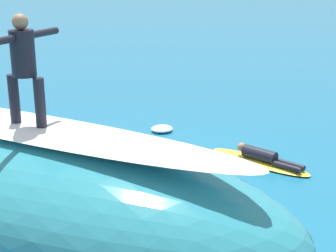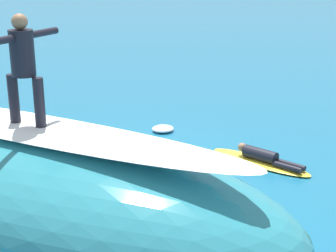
{
  "view_description": "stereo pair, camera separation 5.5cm",
  "coord_description": "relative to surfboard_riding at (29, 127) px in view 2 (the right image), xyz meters",
  "views": [
    {
      "loc": [
        -5.04,
        8.22,
        4.2
      ],
      "look_at": [
        -1.38,
        0.39,
        1.38
      ],
      "focal_mm": 56.24,
      "sensor_mm": 36.0,
      "label": 1
    },
    {
      "loc": [
        -5.09,
        8.2,
        4.2
      ],
      "look_at": [
        -1.38,
        0.39,
        1.38
      ],
      "focal_mm": 56.24,
      "sensor_mm": 36.0,
      "label": 2
    }
  ],
  "objects": [
    {
      "name": "surfboard_paddling",
      "position": [
        -2.06,
        -4.72,
        -1.88
      ],
      "size": [
        2.42,
        1.21,
        0.07
      ],
      "primitive_type": "ellipsoid",
      "rotation": [
        0.0,
        0.0,
        -0.28
      ],
      "color": "yellow",
      "rests_on": "ground_plane"
    },
    {
      "name": "foam_patch_mid",
      "position": [
        0.72,
        -5.75,
        -1.85
      ],
      "size": [
        0.74,
        0.75,
        0.14
      ],
      "primitive_type": "ellipsoid",
      "rotation": [
        0.0,
        0.0,
        0.8
      ],
      "color": "white",
      "rests_on": "ground_plane"
    },
    {
      "name": "wave_foam_lip",
      "position": [
        -0.08,
        0.0,
        0.0
      ],
      "size": [
        6.79,
        1.44,
        0.08
      ],
      "primitive_type": "ellipsoid",
      "rotation": [
        0.0,
        0.0,
        -0.05
      ],
      "color": "white",
      "rests_on": "wave_crest"
    },
    {
      "name": "surfer_riding",
      "position": [
        0.0,
        0.0,
        0.92
      ],
      "size": [
        0.6,
        1.44,
        1.52
      ],
      "rotation": [
        0.0,
        0.0,
        -0.04
      ],
      "color": "black",
      "rests_on": "surfboard_riding"
    },
    {
      "name": "wave_crest",
      "position": [
        -0.08,
        0.0,
        -0.98
      ],
      "size": [
        8.08,
        3.54,
        1.88
      ],
      "primitive_type": "ellipsoid",
      "rotation": [
        0.0,
        0.0,
        -0.05
      ],
      "color": "teal",
      "rests_on": "ground_plane"
    },
    {
      "name": "surfboard_riding",
      "position": [
        0.0,
        0.0,
        0.0
      ],
      "size": [
        2.04,
        0.62,
        0.08
      ],
      "primitive_type": "ellipsoid",
      "rotation": [
        0.0,
        0.0,
        -0.04
      ],
      "color": "#EAE5C6",
      "rests_on": "wave_crest"
    },
    {
      "name": "ground_plane",
      "position": [
        0.35,
        -2.75,
        -1.92
      ],
      "size": [
        120.0,
        120.0,
        0.0
      ],
      "primitive_type": "plane",
      "color": "#196084"
    },
    {
      "name": "surfer_paddling",
      "position": [
        -2.18,
        -4.69,
        -1.73
      ],
      "size": [
        1.53,
        0.64,
        0.28
      ],
      "rotation": [
        0.0,
        0.0,
        -0.28
      ],
      "color": "black",
      "rests_on": "surfboard_paddling"
    }
  ]
}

